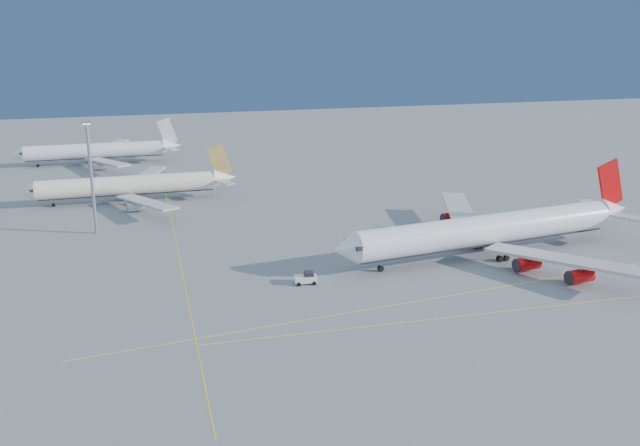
{
  "coord_description": "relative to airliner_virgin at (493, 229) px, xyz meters",
  "views": [
    {
      "loc": [
        -46.39,
        -114.82,
        49.03
      ],
      "look_at": [
        -11.08,
        22.45,
        7.0
      ],
      "focal_mm": 40.0,
      "sensor_mm": 36.0,
      "label": 1
    }
  ],
  "objects": [
    {
      "name": "airliner_virgin",
      "position": [
        0.0,
        0.0,
        0.0
      ],
      "size": [
        73.08,
        65.05,
        18.06
      ],
      "rotation": [
        0.0,
        0.0,
        0.15
      ],
      "color": "white",
      "rests_on": "ground"
    },
    {
      "name": "light_mast",
      "position": [
        -81.45,
        36.14,
        9.95
      ],
      "size": [
        2.26,
        2.26,
        26.09
      ],
      "color": "gray",
      "rests_on": "ground"
    },
    {
      "name": "taxiway_lines",
      "position": [
        -38.88,
        -7.56,
        -5.44
      ],
      "size": [
        118.86,
        140.0,
        0.02
      ],
      "color": "yellow",
      "rests_on": "ground"
    },
    {
      "name": "airliner_etihad",
      "position": [
        -73.14,
        63.75,
        -0.94
      ],
      "size": [
        56.62,
        52.42,
        14.8
      ],
      "rotation": [
        0.0,
        0.0,
        0.02
      ],
      "color": "silver",
      "rests_on": "ground"
    },
    {
      "name": "ground",
      "position": [
        -24.16,
        -13.9,
        -5.45
      ],
      "size": [
        500.0,
        500.0,
        0.0
      ],
      "primitive_type": "plane",
      "color": "slate",
      "rests_on": "ground"
    },
    {
      "name": "pushback_tug",
      "position": [
        -41.86,
        -6.78,
        -4.36
      ],
      "size": [
        4.29,
        2.78,
        2.34
      ],
      "rotation": [
        0.0,
        0.0,
        -0.07
      ],
      "color": "white",
      "rests_on": "ground"
    },
    {
      "name": "airliner_third",
      "position": [
        -83.73,
        117.77,
        -0.98
      ],
      "size": [
        54.89,
        50.75,
        14.76
      ],
      "rotation": [
        0.0,
        0.0,
        0.01
      ],
      "color": "white",
      "rests_on": "ground"
    }
  ]
}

